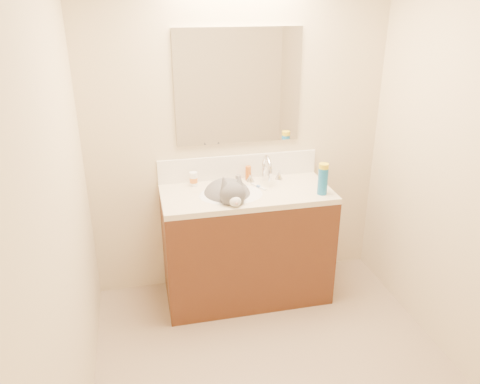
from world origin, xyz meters
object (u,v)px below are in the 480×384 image
cat (229,196)px  pill_bottle (194,179)px  faucet (266,171)px  silver_jar (238,179)px  amber_bottle (248,173)px  spray_can (323,181)px  vanity_cabinet (246,247)px  basin (231,203)px

cat → pill_bottle: (-0.21, 0.21, 0.07)m
faucet → cat: 0.37m
cat → silver_jar: bearing=59.8°
amber_bottle → spray_can: spray_can is taller
vanity_cabinet → cat: cat is taller
spray_can → cat: bearing=168.3°
faucet → silver_jar: 0.21m
spray_can → vanity_cabinet: bearing=162.1°
faucet → cat: faucet is taller
basin → pill_bottle: 0.34m
basin → cat: bearing=176.2°
basin → faucet: 0.38m
faucet → cat: size_ratio=0.59×
basin → cat: cat is taller
faucet → basin: bearing=-150.9°
silver_jar → amber_bottle: bearing=20.1°
basin → cat: size_ratio=0.95×
vanity_cabinet → pill_bottle: size_ratio=11.61×
amber_bottle → vanity_cabinet: bearing=-106.3°
vanity_cabinet → silver_jar: 0.51m
vanity_cabinet → amber_bottle: amber_bottle is taller
cat → spray_can: (0.64, -0.13, 0.11)m
pill_bottle → amber_bottle: bearing=3.9°
silver_jar → amber_bottle: 0.09m
vanity_cabinet → basin: bearing=-166.0°
cat → pill_bottle: 0.31m
faucet → cat: (-0.32, -0.17, -0.10)m
vanity_cabinet → basin: basin is taller
basin → cat: 0.06m
silver_jar → spray_can: 0.63m
cat → silver_jar: (0.12, 0.21, 0.04)m
basin → faucet: size_ratio=1.61×
basin → amber_bottle: amber_bottle is taller
pill_bottle → silver_jar: 0.33m
spray_can → amber_bottle: bearing=139.5°
vanity_cabinet → faucet: 0.58m
vanity_cabinet → cat: size_ratio=2.53×
amber_bottle → spray_can: (0.44, -0.37, 0.04)m
cat → silver_jar: cat is taller
basin → spray_can: size_ratio=2.39×
basin → amber_bottle: 0.33m
basin → silver_jar: size_ratio=8.31×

